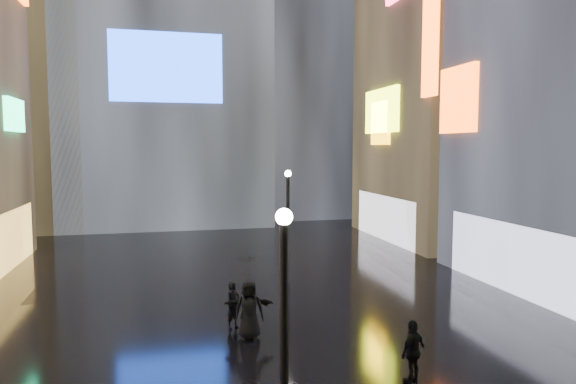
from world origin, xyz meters
name	(u,v)px	position (x,y,z in m)	size (l,w,h in m)	color
ground	(245,291)	(0.00, 20.00, 0.00)	(140.00, 140.00, 0.00)	black
building_right_far	(455,32)	(15.98, 30.00, 13.98)	(10.28, 12.00, 28.00)	black
tower_flank_right	(296,32)	(9.00, 46.00, 17.00)	(12.00, 12.00, 34.00)	black
tower_flank_left	(18,59)	(-14.00, 42.00, 13.00)	(10.00, 10.00, 26.00)	black
lamp_near	(284,337)	(-1.35, 6.71, 2.94)	(0.30, 0.30, 5.20)	black
lamp_far	(288,220)	(2.12, 20.78, 2.94)	(0.30, 0.30, 5.20)	black
pedestrian_3	(413,351)	(2.99, 10.28, 0.84)	(0.99, 0.41, 1.69)	black
pedestrian_4	(249,310)	(-0.72, 14.38, 0.97)	(0.94, 0.61, 1.93)	black
pedestrian_5	(249,307)	(-0.65, 14.91, 0.90)	(1.67, 0.53, 1.80)	black
pedestrian_6	(233,305)	(-1.10, 15.46, 0.81)	(0.59, 0.39, 1.62)	black
umbrella_2	(249,268)	(-0.72, 14.38, 2.34)	(0.89, 0.91, 0.82)	black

